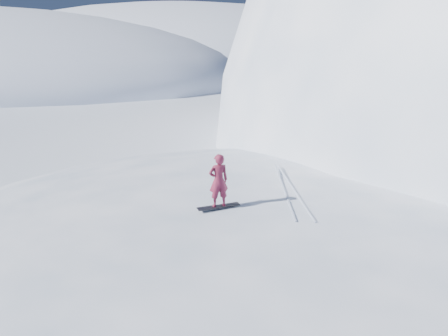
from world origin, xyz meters
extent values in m
plane|color=white|center=(0.00, 0.00, 0.00)|extent=(400.00, 400.00, 0.00)
ellipsoid|color=white|center=(1.00, 3.00, 0.00)|extent=(36.00, 28.00, 4.80)
ellipsoid|color=white|center=(10.00, 20.00, 0.00)|extent=(28.00, 24.00, 18.00)
ellipsoid|color=white|center=(-40.00, 110.00, 0.00)|extent=(140.00, 90.00, 36.00)
ellipsoid|color=white|center=(-2.00, 6.00, 0.00)|extent=(7.00, 6.30, 1.00)
cube|color=black|center=(-3.33, 2.02, 2.41)|extent=(1.46, 1.01, 0.03)
imported|color=maroon|center=(-3.33, 2.02, 3.37)|extent=(0.82, 0.74, 1.88)
cube|color=silver|center=(-1.19, 4.28, 2.42)|extent=(1.11, 5.92, 0.04)
cube|color=silver|center=(-0.81, 4.28, 2.42)|extent=(1.60, 5.81, 0.04)
camera|label=1|loc=(-0.74, -10.52, 7.99)|focal=32.00mm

